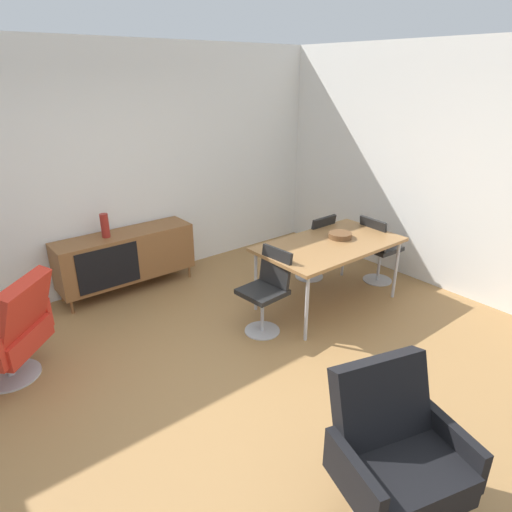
{
  "coord_description": "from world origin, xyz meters",
  "views": [
    {
      "loc": [
        -1.69,
        -2.45,
        2.46
      ],
      "look_at": [
        0.53,
        0.3,
        0.99
      ],
      "focal_mm": 31.18,
      "sensor_mm": 36.0,
      "label": 1
    }
  ],
  "objects_px": {
    "vase_cobalt": "(105,226)",
    "dining_chair_far_end": "(378,247)",
    "dining_chair_near_window": "(267,288)",
    "armchair_black_shell": "(395,451)",
    "wooden_bowl_on_table": "(340,235)",
    "lounge_chair_red": "(8,331)",
    "dining_table": "(330,246)",
    "dining_chair_back_right": "(314,244)",
    "sideboard": "(126,256)"
  },
  "relations": [
    {
      "from": "vase_cobalt",
      "to": "lounge_chair_red",
      "type": "distance_m",
      "value": 1.66
    },
    {
      "from": "vase_cobalt",
      "to": "wooden_bowl_on_table",
      "type": "bearing_deg",
      "value": -40.62
    },
    {
      "from": "sideboard",
      "to": "dining_chair_near_window",
      "type": "height_order",
      "value": "dining_chair_near_window"
    },
    {
      "from": "armchair_black_shell",
      "to": "sideboard",
      "type": "bearing_deg",
      "value": 89.49
    },
    {
      "from": "dining_chair_far_end",
      "to": "dining_chair_back_right",
      "type": "bearing_deg",
      "value": 134.11
    },
    {
      "from": "dining_table",
      "to": "dining_chair_far_end",
      "type": "distance_m",
      "value": 0.92
    },
    {
      "from": "wooden_bowl_on_table",
      "to": "sideboard",
      "type": "bearing_deg",
      "value": 136.42
    },
    {
      "from": "dining_table",
      "to": "dining_chair_back_right",
      "type": "relative_size",
      "value": 1.87
    },
    {
      "from": "wooden_bowl_on_table",
      "to": "vase_cobalt",
      "type": "bearing_deg",
      "value": 139.38
    },
    {
      "from": "wooden_bowl_on_table",
      "to": "dining_chair_far_end",
      "type": "relative_size",
      "value": 0.3
    },
    {
      "from": "armchair_black_shell",
      "to": "dining_chair_far_end",
      "type": "bearing_deg",
      "value": 38.63
    },
    {
      "from": "dining_chair_back_right",
      "to": "dining_table",
      "type": "bearing_deg",
      "value": -122.11
    },
    {
      "from": "dining_table",
      "to": "wooden_bowl_on_table",
      "type": "xyz_separation_m",
      "value": [
        0.2,
        0.04,
        0.07
      ]
    },
    {
      "from": "armchair_black_shell",
      "to": "dining_chair_near_window",
      "type": "bearing_deg",
      "value": 69.72
    },
    {
      "from": "sideboard",
      "to": "vase_cobalt",
      "type": "relative_size",
      "value": 5.88
    },
    {
      "from": "armchair_black_shell",
      "to": "dining_table",
      "type": "bearing_deg",
      "value": 50.92
    },
    {
      "from": "wooden_bowl_on_table",
      "to": "armchair_black_shell",
      "type": "bearing_deg",
      "value": -131.83
    },
    {
      "from": "vase_cobalt",
      "to": "dining_chair_near_window",
      "type": "bearing_deg",
      "value": -62.46
    },
    {
      "from": "dining_chair_back_right",
      "to": "armchair_black_shell",
      "type": "xyz_separation_m",
      "value": [
        -1.99,
        -2.57,
        -0.0
      ]
    },
    {
      "from": "dining_table",
      "to": "armchair_black_shell",
      "type": "height_order",
      "value": "armchair_black_shell"
    },
    {
      "from": "vase_cobalt",
      "to": "armchair_black_shell",
      "type": "relative_size",
      "value": 0.29
    },
    {
      "from": "sideboard",
      "to": "dining_table",
      "type": "xyz_separation_m",
      "value": [
        1.6,
        -1.75,
        0.26
      ]
    },
    {
      "from": "dining_table",
      "to": "armchair_black_shell",
      "type": "bearing_deg",
      "value": -129.08
    },
    {
      "from": "sideboard",
      "to": "dining_chair_near_window",
      "type": "distance_m",
      "value": 1.89
    },
    {
      "from": "sideboard",
      "to": "dining_table",
      "type": "bearing_deg",
      "value": -47.55
    },
    {
      "from": "sideboard",
      "to": "dining_chair_near_window",
      "type": "relative_size",
      "value": 1.87
    },
    {
      "from": "dining_table",
      "to": "dining_chair_far_end",
      "type": "relative_size",
      "value": 1.87
    },
    {
      "from": "dining_table",
      "to": "dining_chair_near_window",
      "type": "distance_m",
      "value": 0.92
    },
    {
      "from": "dining_table",
      "to": "dining_chair_far_end",
      "type": "xyz_separation_m",
      "value": [
        0.89,
        0.0,
        -0.23
      ]
    },
    {
      "from": "lounge_chair_red",
      "to": "sideboard",
      "type": "bearing_deg",
      "value": 34.02
    },
    {
      "from": "sideboard",
      "to": "dining_chair_back_right",
      "type": "relative_size",
      "value": 1.87
    },
    {
      "from": "sideboard",
      "to": "dining_chair_far_end",
      "type": "xyz_separation_m",
      "value": [
        2.49,
        -1.75,
        0.03
      ]
    },
    {
      "from": "dining_chair_far_end",
      "to": "lounge_chair_red",
      "type": "height_order",
      "value": "lounge_chair_red"
    },
    {
      "from": "dining_table",
      "to": "dining_chair_back_right",
      "type": "distance_m",
      "value": 0.7
    },
    {
      "from": "vase_cobalt",
      "to": "wooden_bowl_on_table",
      "type": "relative_size",
      "value": 1.05
    },
    {
      "from": "wooden_bowl_on_table",
      "to": "armchair_black_shell",
      "type": "relative_size",
      "value": 0.27
    },
    {
      "from": "wooden_bowl_on_table",
      "to": "armchair_black_shell",
      "type": "distance_m",
      "value": 2.77
    },
    {
      "from": "sideboard",
      "to": "lounge_chair_red",
      "type": "distance_m",
      "value": 1.77
    },
    {
      "from": "vase_cobalt",
      "to": "dining_chair_far_end",
      "type": "height_order",
      "value": "vase_cobalt"
    },
    {
      "from": "vase_cobalt",
      "to": "dining_chair_near_window",
      "type": "xyz_separation_m",
      "value": [
        0.91,
        -1.75,
        -0.39
      ]
    },
    {
      "from": "wooden_bowl_on_table",
      "to": "lounge_chair_red",
      "type": "relative_size",
      "value": 0.27
    },
    {
      "from": "dining_chair_back_right",
      "to": "lounge_chair_red",
      "type": "bearing_deg",
      "value": 176.62
    },
    {
      "from": "vase_cobalt",
      "to": "dining_chair_far_end",
      "type": "bearing_deg",
      "value": -33.04
    },
    {
      "from": "dining_chair_back_right",
      "to": "dining_chair_near_window",
      "type": "relative_size",
      "value": 1.0
    },
    {
      "from": "sideboard",
      "to": "lounge_chair_red",
      "type": "relative_size",
      "value": 1.69
    },
    {
      "from": "vase_cobalt",
      "to": "dining_table",
      "type": "relative_size",
      "value": 0.17
    },
    {
      "from": "wooden_bowl_on_table",
      "to": "armchair_black_shell",
      "type": "xyz_separation_m",
      "value": [
        -1.84,
        -2.05,
        -0.3
      ]
    },
    {
      "from": "dining_chair_far_end",
      "to": "armchair_black_shell",
      "type": "height_order",
      "value": "armchair_black_shell"
    },
    {
      "from": "vase_cobalt",
      "to": "wooden_bowl_on_table",
      "type": "xyz_separation_m",
      "value": [
        2.0,
        -1.72,
        -0.09
      ]
    },
    {
      "from": "wooden_bowl_on_table",
      "to": "dining_chair_near_window",
      "type": "relative_size",
      "value": 0.3
    }
  ]
}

